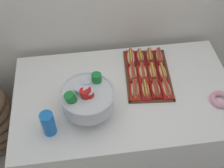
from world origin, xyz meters
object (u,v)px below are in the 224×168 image
hot_dog_4 (133,72)px  hot_dog_0 (135,90)px  hot_dog_10 (150,57)px  hot_dog_2 (156,89)px  hot_dog_1 (145,89)px  hot_dog_9 (140,57)px  punch_bowl (87,98)px  serving_tray (147,75)px  hot_dog_6 (153,72)px  hot_dog_3 (166,89)px  hot_dog_7 (163,72)px  donut (220,99)px  hot_dog_11 (159,56)px  hot_dog_8 (131,58)px  hot_dog_5 (143,72)px  cup_stack (48,124)px  buffet_table (124,122)px

hot_dog_4 → hot_dog_0: bearing=-95.1°
hot_dog_10 → hot_dog_2: bearing=-95.1°
hot_dog_1 → hot_dog_9: hot_dog_9 is taller
punch_bowl → hot_dog_10: bearing=40.1°
serving_tray → hot_dog_9: hot_dog_9 is taller
hot_dog_4 → hot_dog_6: hot_dog_4 is taller
hot_dog_0 → hot_dog_3: bearing=-5.1°
hot_dog_1 → hot_dog_7: size_ratio=0.99×
hot_dog_6 → donut: (0.41, -0.30, -0.02)m
hot_dog_4 → punch_bowl: bearing=-141.1°
hot_dog_11 → punch_bowl: size_ratio=0.49×
serving_tray → hot_dog_9: size_ratio=3.53×
hot_dog_8 → punch_bowl: (-0.37, -0.45, 0.12)m
hot_dog_5 → hot_dog_9: hot_dog_9 is taller
hot_dog_8 → hot_dog_11: size_ratio=1.07×
hot_dog_0 → hot_dog_5: (0.09, 0.16, -0.00)m
hot_dog_8 → hot_dog_3: bearing=-60.8°
serving_tray → hot_dog_1: bearing=-107.9°
hot_dog_1 → hot_dog_6: size_ratio=1.06×
hot_dog_4 → hot_dog_7: 0.23m
cup_stack → hot_dog_3: bearing=15.2°
hot_dog_9 → serving_tray: bearing=-82.2°
hot_dog_2 → hot_dog_11: size_ratio=0.89×
hot_dog_3 → punch_bowl: bearing=-169.7°
punch_bowl → hot_dog_8: bearing=50.6°
hot_dog_3 → hot_dog_11: size_ratio=1.01×
serving_tray → donut: donut is taller
hot_dog_0 → hot_dog_10: (0.18, 0.32, 0.00)m
buffet_table → serving_tray: (0.19, 0.14, 0.38)m
hot_dog_0 → hot_dog_3: size_ratio=1.02×
buffet_table → punch_bowl: size_ratio=4.51×
hot_dog_7 → hot_dog_0: bearing=-148.8°
hot_dog_3 → hot_dog_4: size_ratio=0.95×
hot_dog_1 → hot_dog_2: size_ratio=1.15×
hot_dog_8 → hot_dog_9: 0.08m
hot_dog_3 → hot_dog_10: size_ratio=1.11×
serving_tray → hot_dog_7: bearing=-5.1°
buffet_table → hot_dog_6: size_ratio=9.58×
hot_dog_3 → hot_dog_9: 0.36m
hot_dog_1 → donut: bearing=-16.3°
hot_dog_2 → hot_dog_5: 0.18m
serving_tray → hot_dog_6: bearing=-5.1°
hot_dog_6 → hot_dog_9: same height
hot_dog_4 → punch_bowl: size_ratio=0.52×
hot_dog_3 → hot_dog_9: hot_dog_9 is taller
buffet_table → hot_dog_11: size_ratio=9.16×
hot_dog_2 → hot_dog_3: bearing=-5.1°
hot_dog_7 → hot_dog_8: 0.28m
buffet_table → hot_dog_5: 0.47m
punch_bowl → hot_dog_11: bearing=36.0°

